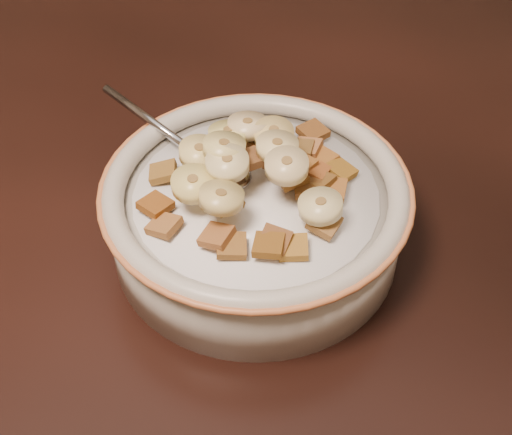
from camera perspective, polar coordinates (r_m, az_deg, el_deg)
The scene contains 45 objects.
table at distance 0.67m, azimuth -6.30°, elevation 4.53°, with size 1.40×0.90×0.04m, color black.
chair at distance 1.41m, azimuth 13.26°, elevation 13.55°, with size 0.40×0.40×0.89m, color #372112.
cereal_bowl at distance 0.54m, azimuth 0.00°, elevation -0.27°, with size 0.22×0.22×0.05m, color beige.
milk at distance 0.53m, azimuth 0.00°, elevation 1.74°, with size 0.18×0.18×0.00m, color white.
spoon at distance 0.54m, azimuth -2.88°, elevation 3.74°, with size 0.04×0.05×0.01m, color #A2A6AC.
cereal_square_0 at distance 0.55m, azimuth 3.52°, elevation 5.52°, with size 0.02×0.02×0.01m, color brown.
cereal_square_1 at distance 0.48m, azimuth 1.50°, elevation -1.89°, with size 0.02×0.02×0.01m, color brown.
cereal_square_2 at distance 0.48m, azimuth 1.01°, elevation -2.22°, with size 0.02×0.02×0.01m, color brown.
cereal_square_3 at distance 0.48m, azimuth -3.17°, elevation -1.48°, with size 0.02×0.02×0.01m, color brown.
cereal_square_4 at distance 0.55m, azimuth 5.28°, elevation 4.66°, with size 0.02×0.02×0.01m, color #8D5C1F.
cereal_square_5 at distance 0.48m, azimuth -1.97°, elevation -2.25°, with size 0.02×0.02×0.01m, color brown.
cereal_square_6 at distance 0.48m, azimuth 3.00°, elevation -2.40°, with size 0.02×0.02×0.01m, color olive.
cereal_square_7 at distance 0.57m, azimuth -1.87°, elevation 6.69°, with size 0.02×0.02×0.01m, color brown.
cereal_square_8 at distance 0.52m, azimuth 4.98°, elevation 2.94°, with size 0.02×0.02×0.01m, color brown.
cereal_square_9 at distance 0.50m, azimuth -2.48°, elevation 1.38°, with size 0.02×0.02×0.01m, color brown.
cereal_square_10 at distance 0.57m, azimuth 0.05°, elevation 7.09°, with size 0.02×0.02×0.01m, color olive.
cereal_square_11 at distance 0.54m, azimuth 6.77°, elevation 3.76°, with size 0.02×0.02×0.01m, color #895E16.
cereal_square_12 at distance 0.49m, azimuth 5.49°, elevation -0.43°, with size 0.02×0.02×0.01m, color olive.
cereal_square_13 at distance 0.52m, azimuth 4.18°, elevation 2.49°, with size 0.02×0.02×0.01m, color brown.
cereal_square_14 at distance 0.54m, azimuth -7.45°, elevation 3.63°, with size 0.02×0.02×0.01m, color brown.
cereal_square_15 at distance 0.55m, azimuth 4.11°, elevation 5.58°, with size 0.02×0.02×0.01m, color #9C6637.
cereal_square_16 at distance 0.52m, azimuth 6.10°, elevation 2.27°, with size 0.02×0.02×0.01m, color brown.
cereal_square_17 at distance 0.52m, azimuth 1.98°, elevation 4.38°, with size 0.02×0.02×0.01m, color brown.
cereal_square_18 at distance 0.56m, azimuth -2.56°, elevation 6.17°, with size 0.02×0.02×0.01m, color brown.
cereal_square_19 at distance 0.52m, azimuth -0.44°, elevation 4.73°, with size 0.02×0.02×0.01m, color brown.
cereal_square_20 at distance 0.53m, azimuth 4.66°, elevation 3.80°, with size 0.02×0.02×0.01m, color brown.
cereal_square_21 at distance 0.56m, azimuth -1.86°, elevation 6.43°, with size 0.02×0.02×0.01m, color brown.
cereal_square_22 at distance 0.57m, azimuth 4.58°, elevation 6.86°, with size 0.02×0.02×0.01m, color brown.
cereal_square_23 at distance 0.53m, azimuth 3.51°, elevation 4.24°, with size 0.02×0.02×0.01m, color brown.
cereal_square_24 at distance 0.52m, azimuth 2.88°, elevation 3.25°, with size 0.02×0.02×0.01m, color #905B24.
cereal_square_25 at distance 0.51m, azimuth -8.05°, elevation 1.00°, with size 0.02×0.02×0.01m, color brown.
cereal_square_26 at distance 0.50m, azimuth -7.37°, elevation -0.62°, with size 0.02×0.02×0.01m, color brown.
cereal_square_27 at distance 0.56m, azimuth -0.01°, elevation 6.27°, with size 0.02×0.02×0.01m, color brown.
cereal_square_28 at distance 0.54m, azimuth 3.15°, elevation 5.06°, with size 0.02×0.02×0.01m, color #9B6029.
banana_slice_0 at distance 0.49m, azimuth 5.18°, elevation 0.90°, with size 0.03×0.03×0.01m, color beige.
banana_slice_1 at distance 0.55m, azimuth -0.67°, elevation 7.35°, with size 0.03×0.03×0.01m, color beige.
banana_slice_2 at distance 0.51m, azimuth -2.55°, elevation 5.63°, with size 0.03×0.03×0.01m, color #DCCC86.
banana_slice_3 at distance 0.53m, azimuth -4.52°, elevation 5.23°, with size 0.03×0.03×0.01m, color #EECF82.
banana_slice_4 at distance 0.50m, azimuth -5.06°, elevation 2.71°, with size 0.03×0.03×0.01m, color #D8BF67.
banana_slice_5 at distance 0.50m, azimuth 2.47°, elevation 4.16°, with size 0.03×0.03×0.01m, color #DDCA89.
banana_slice_6 at distance 0.54m, azimuth 1.43°, elevation 6.67°, with size 0.03×0.03×0.01m, color tan.
banana_slice_7 at distance 0.50m, azimuth -2.31°, elevation 4.35°, with size 0.03×0.03×0.01m, color beige.
banana_slice_8 at distance 0.48m, azimuth -2.80°, elevation 1.59°, with size 0.03×0.03×0.01m, color #E8D586.
banana_slice_9 at distance 0.55m, azimuth -2.21°, elevation 6.69°, with size 0.03×0.03×0.01m, color #E0D16C.
banana_slice_10 at distance 0.52m, azimuth 1.71°, elevation 5.67°, with size 0.03×0.03×0.01m, color #F6E694.
Camera 1 is at (0.31, -0.41, 1.17)m, focal length 50.00 mm.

